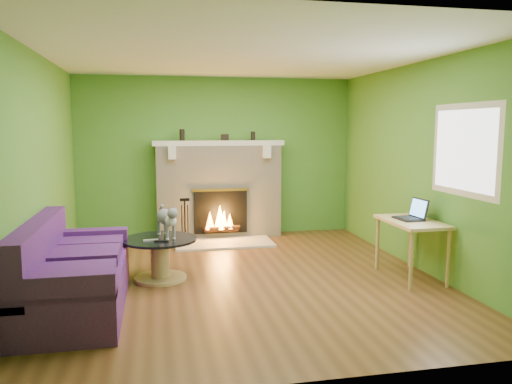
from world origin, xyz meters
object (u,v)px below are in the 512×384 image
desk (412,227)px  coffee_table (160,256)px  cat (166,221)px  sofa (71,275)px

desk → coffee_table: bearing=169.6°
coffee_table → cat: cat is taller
sofa → cat: size_ratio=3.10×
coffee_table → desk: (2.93, -0.54, 0.33)m
sofa → coffee_table: bearing=42.9°
desk → sofa: bearing=-175.9°
coffee_table → sofa: bearing=-137.1°
sofa → cat: 1.33m
coffee_table → cat: bearing=32.0°
sofa → desk: sofa is taller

